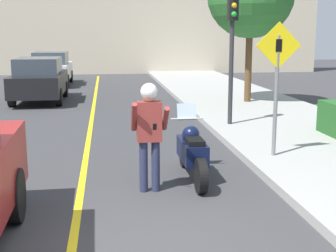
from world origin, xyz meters
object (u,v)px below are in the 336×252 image
(crossing_sign, at_px, (277,76))
(parked_car_white, at_px, (52,68))
(motorcycle, at_px, (192,152))
(person_biker, at_px, (149,125))
(parked_car_black, at_px, (39,79))
(traffic_light, at_px, (232,32))

(crossing_sign, distance_m, parked_car_white, 16.70)
(motorcycle, xyz_separation_m, person_biker, (-0.82, -0.60, 0.63))
(crossing_sign, height_order, parked_car_black, crossing_sign)
(person_biker, height_order, traffic_light, traffic_light)
(crossing_sign, height_order, traffic_light, traffic_light)
(person_biker, distance_m, crossing_sign, 3.07)
(motorcycle, height_order, person_biker, person_biker)
(traffic_light, bearing_deg, motorcycle, -113.53)
(person_biker, height_order, parked_car_black, person_biker)
(parked_car_black, bearing_deg, parked_car_white, 91.82)
(parked_car_black, bearing_deg, motorcycle, -68.85)
(parked_car_black, bearing_deg, traffic_light, -46.66)
(crossing_sign, height_order, parked_car_white, crossing_sign)
(person_biker, bearing_deg, parked_car_black, 106.25)
(crossing_sign, xyz_separation_m, parked_car_white, (-6.05, 15.54, -0.90))
(motorcycle, xyz_separation_m, crossing_sign, (1.83, 0.82, 1.26))
(motorcycle, distance_m, parked_car_black, 11.17)
(motorcycle, xyz_separation_m, parked_car_white, (-4.22, 16.36, 0.36))
(motorcycle, distance_m, person_biker, 1.19)
(person_biker, bearing_deg, parked_car_white, 101.33)
(person_biker, relative_size, parked_car_white, 0.43)
(parked_car_white, bearing_deg, traffic_light, -63.55)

